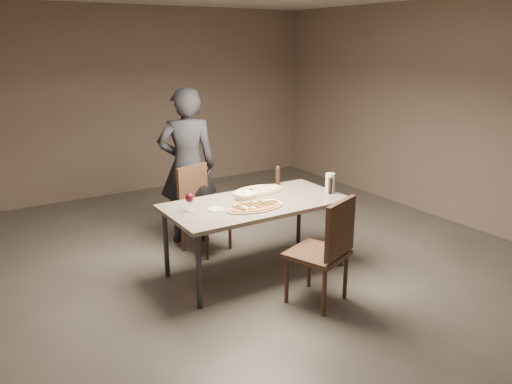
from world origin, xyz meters
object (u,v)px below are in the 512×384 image
bread_basket (246,195)px  diner (187,166)px  chair_far (200,203)px  ham_pizza (258,190)px  zucchini_pizza (255,206)px  chair_near (327,246)px  pepper_mill_left (278,176)px  dining_table (256,207)px  carafe (330,183)px

bread_basket → diner: (-0.16, 1.03, 0.11)m
chair_far → ham_pizza: bearing=107.7°
zucchini_pizza → chair_near: 0.82m
zucchini_pizza → pepper_mill_left: pepper_mill_left is taller
pepper_mill_left → chair_near: bearing=-105.6°
bread_basket → diner: diner is taller
zucchini_pizza → diner: bearing=95.4°
bread_basket → zucchini_pizza: bearing=-102.0°
ham_pizza → dining_table: bearing=-136.6°
carafe → diner: (-1.04, 1.28, 0.05)m
diner → zucchini_pizza: bearing=115.3°
ham_pizza → pepper_mill_left: bearing=6.4°
bread_basket → chair_far: (-0.16, 0.72, -0.26)m
pepper_mill_left → diner: size_ratio=0.12×
bread_basket → chair_far: 0.78m
dining_table → diner: diner is taller
chair_far → diner: 0.48m
dining_table → diner: (-0.21, 1.15, 0.21)m
bread_basket → carafe: carafe is taller
chair_far → dining_table: bearing=85.5°
dining_table → carafe: (0.83, -0.14, 0.16)m
chair_far → pepper_mill_left: bearing=129.3°
ham_pizza → carafe: 0.76m
dining_table → chair_near: 0.92m
ham_pizza → bread_basket: bread_basket is taller
zucchini_pizza → carafe: bearing=2.2°
ham_pizza → pepper_mill_left: pepper_mill_left is taller
bread_basket → pepper_mill_left: pepper_mill_left is taller
chair_near → ham_pizza: bearing=67.9°
carafe → chair_far: chair_far is taller
zucchini_pizza → chair_near: size_ratio=0.60×
diner → chair_near: bearing=121.3°
chair_far → carafe: bearing=118.3°
pepper_mill_left → chair_far: size_ratio=0.23×
dining_table → zucchini_pizza: 0.21m
chair_near → dining_table: bearing=80.1°
dining_table → chair_far: chair_far is taller
pepper_mill_left → chair_far: (-0.73, 0.46, -0.32)m
carafe → chair_near: bearing=-131.1°
ham_pizza → chair_near: size_ratio=0.61×
chair_far → diner: diner is taller
dining_table → chair_near: (0.17, -0.90, -0.14)m
pepper_mill_left → diner: 1.06m
chair_near → carafe: bearing=28.4°
dining_table → pepper_mill_left: (0.52, 0.38, 0.16)m
chair_near → zucchini_pizza: bearing=89.9°
bread_basket → pepper_mill_left: size_ratio=0.94×
zucchini_pizza → ham_pizza: size_ratio=0.99×
pepper_mill_left → carafe: (0.31, -0.52, -0.00)m
zucchini_pizza → bread_basket: (0.06, 0.28, 0.03)m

